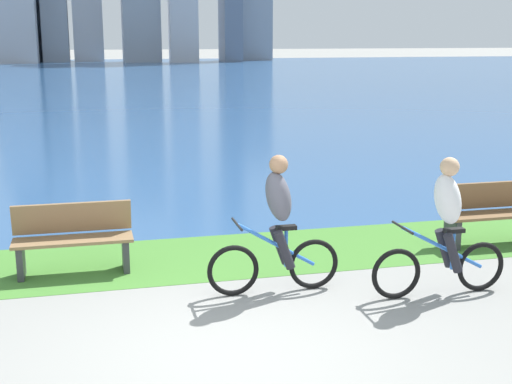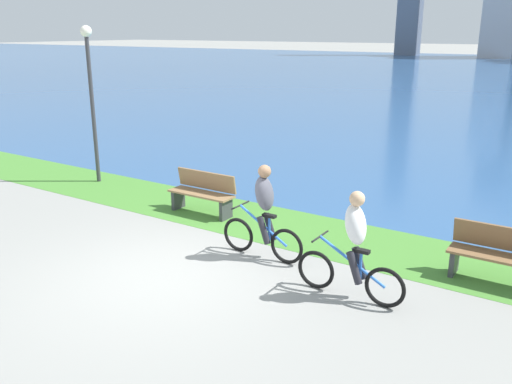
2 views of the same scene
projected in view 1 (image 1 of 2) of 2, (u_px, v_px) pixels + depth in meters
ground_plane at (227, 355)px, 6.65m from camera, size 300.00×300.00×0.00m
grass_strip_bayside at (184, 259)px, 9.51m from camera, size 120.00×2.01×0.01m
bay_water_surface at (102, 78)px, 49.48m from camera, size 300.00×82.37×0.00m
cyclist_lead at (277, 225)px, 8.11m from camera, size 1.61×0.52×1.66m
cyclist_trailing at (445, 227)px, 8.03m from camera, size 1.70×0.52×1.65m
bench_near_path at (491, 214)px, 10.13m from camera, size 1.50×0.47×0.90m
bench_far_along_path at (73, 239)px, 8.88m from camera, size 1.50×0.47×0.90m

